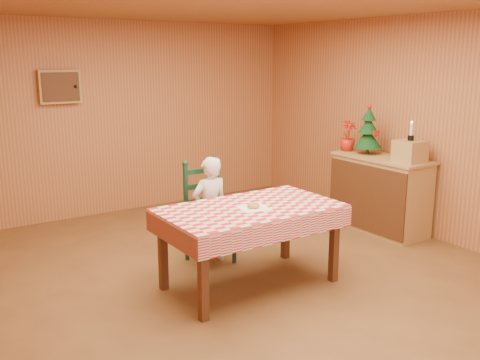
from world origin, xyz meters
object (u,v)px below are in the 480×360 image
(ladder_chair, at_px, (207,214))
(crate, at_px, (410,151))
(shelf_unit, at_px, (380,194))
(christmas_tree, at_px, (368,131))
(seated_child, at_px, (210,210))
(dining_table, at_px, (250,215))
(storage_bin, at_px, (384,215))

(ladder_chair, bearing_deg, crate, -17.17)
(shelf_unit, bearing_deg, christmas_tree, 88.02)
(ladder_chair, relative_size, christmas_tree, 1.74)
(seated_child, height_order, shelf_unit, seated_child)
(seated_child, xyz_separation_m, shelf_unit, (2.29, -0.25, -0.10))
(dining_table, xyz_separation_m, crate, (2.30, 0.08, 0.37))
(dining_table, relative_size, shelf_unit, 1.34)
(dining_table, height_order, seated_child, seated_child)
(seated_child, relative_size, crate, 3.75)
(shelf_unit, xyz_separation_m, storage_bin, (0.08, -0.02, -0.28))
(seated_child, bearing_deg, storage_bin, 173.34)
(shelf_unit, bearing_deg, ladder_chair, 172.29)
(ladder_chair, distance_m, shelf_unit, 2.31)
(ladder_chair, xyz_separation_m, storage_bin, (2.37, -0.33, -0.32))
(seated_child, relative_size, storage_bin, 3.07)
(storage_bin, bearing_deg, ladder_chair, 171.99)
(dining_table, relative_size, ladder_chair, 1.53)
(shelf_unit, bearing_deg, dining_table, -168.22)
(seated_child, relative_size, christmas_tree, 1.81)
(ladder_chair, relative_size, storage_bin, 2.95)
(ladder_chair, bearing_deg, shelf_unit, -7.71)
(crate, bearing_deg, dining_table, -178.08)
(seated_child, xyz_separation_m, storage_bin, (2.37, -0.28, -0.38))
(ladder_chair, xyz_separation_m, christmas_tree, (2.30, -0.06, 0.71))
(christmas_tree, xyz_separation_m, storage_bin, (0.07, -0.27, -1.03))
(storage_bin, bearing_deg, seated_child, 173.34)
(shelf_unit, relative_size, storage_bin, 3.38)
(dining_table, bearing_deg, crate, 1.92)
(ladder_chair, height_order, christmas_tree, christmas_tree)
(shelf_unit, distance_m, christmas_tree, 0.79)
(ladder_chair, height_order, shelf_unit, ladder_chair)
(crate, bearing_deg, seated_child, 164.14)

